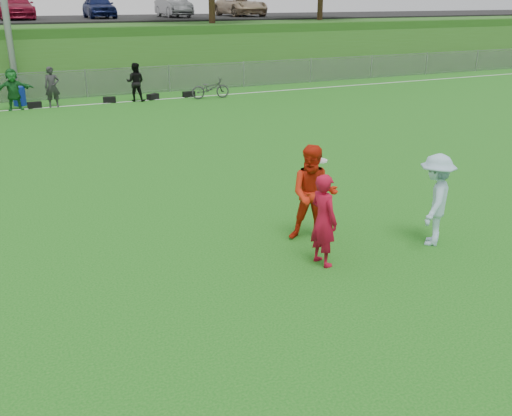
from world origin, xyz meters
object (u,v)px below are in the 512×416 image
player_red_left (324,220)px  bicycle (210,88)px  player_red_center (314,194)px  frisbee (319,161)px  player_blue (435,200)px  recycling_bin (19,96)px

player_red_left → bicycle: 17.72m
player_red_center → frisbee: 0.64m
player_red_left → player_blue: size_ratio=0.94×
player_red_left → player_red_center: player_red_center is taller
player_red_center → recycling_bin: player_red_center is taller
player_red_left → bicycle: player_red_left is taller
frisbee → recycling_bin: size_ratio=0.38×
recycling_bin → player_red_center: bearing=-76.6°
player_red_center → bicycle: 16.67m
player_blue → recycling_bin: bearing=-113.8°
player_blue → bicycle: player_blue is taller
frisbee → bicycle: size_ratio=0.17×
player_red_left → player_red_center: (0.37, 0.99, 0.11)m
player_blue → bicycle: 17.40m
frisbee → player_blue: bearing=-32.5°
player_red_left → frisbee: (0.52, 1.08, 0.73)m
frisbee → player_red_left: bearing=-115.7°
player_red_left → player_blue: bearing=-101.2°
player_blue → frisbee: 2.28m
player_red_left → bicycle: size_ratio=0.94×
player_blue → bicycle: bearing=-138.2°
bicycle → player_red_left: bearing=170.9°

